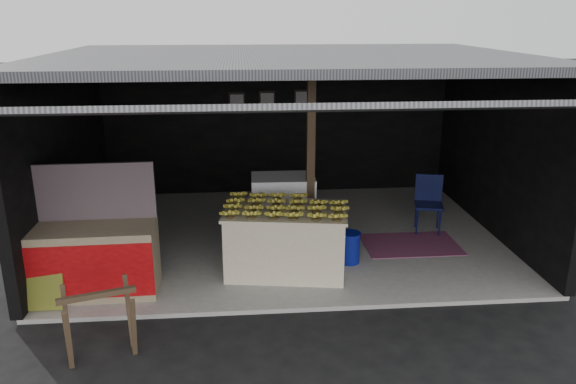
{
  "coord_description": "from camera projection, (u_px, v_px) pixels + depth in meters",
  "views": [
    {
      "loc": [
        -0.74,
        -6.24,
        3.59
      ],
      "look_at": [
        -0.07,
        1.56,
        1.1
      ],
      "focal_mm": 35.0,
      "sensor_mm": 36.0,
      "label": 1
    }
  ],
  "objects": [
    {
      "name": "ground",
      "position": [
        304.0,
        312.0,
        7.07
      ],
      "size": [
        80.0,
        80.0,
        0.0
      ],
      "primitive_type": "plane",
      "color": "black",
      "rests_on": "ground"
    },
    {
      "name": "concrete_slab",
      "position": [
        287.0,
        236.0,
        9.44
      ],
      "size": [
        7.0,
        5.0,
        0.06
      ],
      "primitive_type": "cube",
      "color": "gray",
      "rests_on": "ground"
    },
    {
      "name": "shophouse",
      "position": [
        286.0,
        110.0,
        9.11
      ],
      "size": [
        7.4,
        7.29,
        3.02
      ],
      "color": "black",
      "rests_on": "ground"
    },
    {
      "name": "banana_table",
      "position": [
        286.0,
        240.0,
        7.94
      ],
      "size": [
        1.83,
        1.29,
        0.94
      ],
      "rotation": [
        0.0,
        0.0,
        -0.15
      ],
      "color": "silver",
      "rests_on": "concrete_slab"
    },
    {
      "name": "banana_pile",
      "position": [
        286.0,
        203.0,
        7.77
      ],
      "size": [
        1.69,
        1.17,
        0.18
      ],
      "primitive_type": null,
      "rotation": [
        0.0,
        0.0,
        -0.15
      ],
      "color": "gold",
      "rests_on": "banana_table"
    },
    {
      "name": "white_crate",
      "position": [
        283.0,
        209.0,
        8.95
      ],
      "size": [
        1.0,
        0.7,
        1.1
      ],
      "rotation": [
        0.0,
        0.0,
        -0.02
      ],
      "color": "white",
      "rests_on": "concrete_slab"
    },
    {
      "name": "neighbor_stall",
      "position": [
        93.0,
        257.0,
        7.32
      ],
      "size": [
        1.65,
        0.78,
        1.69
      ],
      "rotation": [
        0.0,
        0.0,
        0.02
      ],
      "color": "#998466",
      "rests_on": "concrete_slab"
    },
    {
      "name": "green_signboard",
      "position": [
        39.0,
        276.0,
        6.94
      ],
      "size": [
        0.58,
        0.23,
        0.85
      ],
      "primitive_type": "cube",
      "rotation": [
        -0.22,
        0.0,
        0.0
      ],
      "color": "black",
      "rests_on": "concrete_slab"
    },
    {
      "name": "sawhorse",
      "position": [
        99.0,
        317.0,
        5.98
      ],
      "size": [
        0.88,
        0.87,
        0.79
      ],
      "rotation": [
        0.0,
        0.0,
        0.31
      ],
      "color": "#483524",
      "rests_on": "ground"
    },
    {
      "name": "water_barrel",
      "position": [
        350.0,
        248.0,
        8.29
      ],
      "size": [
        0.3,
        0.3,
        0.44
      ],
      "primitive_type": "cylinder",
      "color": "navy",
      "rests_on": "concrete_slab"
    },
    {
      "name": "plastic_chair",
      "position": [
        429.0,
        198.0,
        9.46
      ],
      "size": [
        0.55,
        0.55,
        0.95
      ],
      "rotation": [
        0.0,
        0.0,
        -0.24
      ],
      "color": "#090D34",
      "rests_on": "concrete_slab"
    },
    {
      "name": "magenta_rug",
      "position": [
        411.0,
        244.0,
        9.0
      ],
      "size": [
        1.5,
        1.0,
        0.01
      ],
      "primitive_type": "cube",
      "rotation": [
        0.0,
        0.0,
        0.0
      ],
      "color": "#721956",
      "rests_on": "concrete_slab"
    },
    {
      "name": "picture_frames",
      "position": [
        269.0,
        102.0,
        11.12
      ],
      "size": [
        1.62,
        0.04,
        0.46
      ],
      "color": "black",
      "rests_on": "shophouse"
    }
  ]
}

